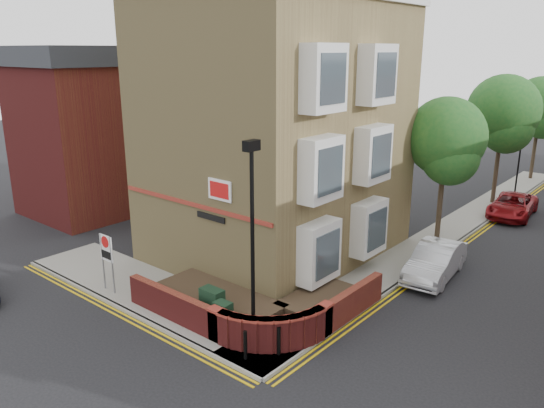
% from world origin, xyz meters
% --- Properties ---
extents(ground, '(120.00, 120.00, 0.00)m').
position_xyz_m(ground, '(0.00, 0.00, 0.00)').
color(ground, black).
rests_on(ground, ground).
extents(pavement_corner, '(13.00, 3.00, 0.12)m').
position_xyz_m(pavement_corner, '(-3.50, 1.50, 0.06)').
color(pavement_corner, gray).
rests_on(pavement_corner, ground).
extents(pavement_main, '(2.00, 32.00, 0.12)m').
position_xyz_m(pavement_main, '(2.00, 16.00, 0.06)').
color(pavement_main, gray).
rests_on(pavement_main, ground).
extents(kerb_side, '(13.00, 0.15, 0.12)m').
position_xyz_m(kerb_side, '(-3.50, 0.00, 0.06)').
color(kerb_side, gray).
rests_on(kerb_side, ground).
extents(kerb_main_near, '(0.15, 32.00, 0.12)m').
position_xyz_m(kerb_main_near, '(3.00, 16.00, 0.06)').
color(kerb_main_near, gray).
rests_on(kerb_main_near, ground).
extents(yellow_lines_side, '(13.00, 0.28, 0.01)m').
position_xyz_m(yellow_lines_side, '(-3.50, -0.25, 0.01)').
color(yellow_lines_side, gold).
rests_on(yellow_lines_side, ground).
extents(yellow_lines_main, '(0.28, 32.00, 0.01)m').
position_xyz_m(yellow_lines_main, '(3.25, 16.00, 0.01)').
color(yellow_lines_main, gold).
rests_on(yellow_lines_main, ground).
extents(corner_building, '(8.95, 10.40, 13.60)m').
position_xyz_m(corner_building, '(-2.84, 8.00, 6.23)').
color(corner_building, tan).
rests_on(corner_building, ground).
extents(garden_wall, '(6.80, 6.00, 1.20)m').
position_xyz_m(garden_wall, '(0.00, 2.50, 0.00)').
color(garden_wall, maroon).
rests_on(garden_wall, ground).
extents(lamppost, '(0.25, 0.50, 6.30)m').
position_xyz_m(lamppost, '(1.60, 1.20, 3.34)').
color(lamppost, black).
rests_on(lamppost, pavement_corner).
extents(utility_cabinet_large, '(0.80, 0.45, 1.20)m').
position_xyz_m(utility_cabinet_large, '(-0.30, 1.30, 0.72)').
color(utility_cabinet_large, '#16311D').
rests_on(utility_cabinet_large, pavement_corner).
extents(utility_cabinet_small, '(0.55, 0.40, 1.10)m').
position_xyz_m(utility_cabinet_small, '(0.50, 1.00, 0.67)').
color(utility_cabinet_small, '#16311D').
rests_on(utility_cabinet_small, pavement_corner).
extents(bollard_near, '(0.11, 0.11, 0.90)m').
position_xyz_m(bollard_near, '(2.00, 0.40, 0.57)').
color(bollard_near, black).
rests_on(bollard_near, pavement_corner).
extents(bollard_far, '(0.11, 0.11, 0.90)m').
position_xyz_m(bollard_far, '(2.60, 1.20, 0.57)').
color(bollard_far, black).
rests_on(bollard_far, pavement_corner).
extents(zone_sign, '(0.72, 0.07, 2.20)m').
position_xyz_m(zone_sign, '(-5.00, 0.50, 1.64)').
color(zone_sign, slate).
rests_on(zone_sign, pavement_corner).
extents(side_building, '(6.40, 10.40, 9.00)m').
position_xyz_m(side_building, '(-15.00, 8.00, 4.55)').
color(side_building, maroon).
rests_on(side_building, ground).
extents(tree_near, '(3.64, 3.65, 6.70)m').
position_xyz_m(tree_near, '(2.00, 14.05, 4.70)').
color(tree_near, '#382B1E').
rests_on(tree_near, pavement_main).
extents(tree_mid, '(4.03, 4.03, 7.42)m').
position_xyz_m(tree_mid, '(2.00, 22.05, 5.20)').
color(tree_mid, '#382B1E').
rests_on(tree_mid, pavement_main).
extents(tree_far, '(3.81, 3.81, 7.00)m').
position_xyz_m(tree_far, '(2.00, 30.05, 4.91)').
color(tree_far, '#382B1E').
rests_on(tree_far, pavement_main).
extents(traffic_light_assembly, '(0.20, 0.16, 4.20)m').
position_xyz_m(traffic_light_assembly, '(2.40, 25.00, 2.78)').
color(traffic_light_assembly, black).
rests_on(traffic_light_assembly, pavement_main).
extents(silver_car_near, '(1.89, 4.31, 1.38)m').
position_xyz_m(silver_car_near, '(3.72, 9.74, 0.69)').
color(silver_car_near, '#B3B6BB').
rests_on(silver_car_near, ground).
extents(red_car_main, '(2.44, 4.61, 1.24)m').
position_xyz_m(red_car_main, '(3.60, 20.24, 0.62)').
color(red_car_main, maroon).
rests_on(red_car_main, ground).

